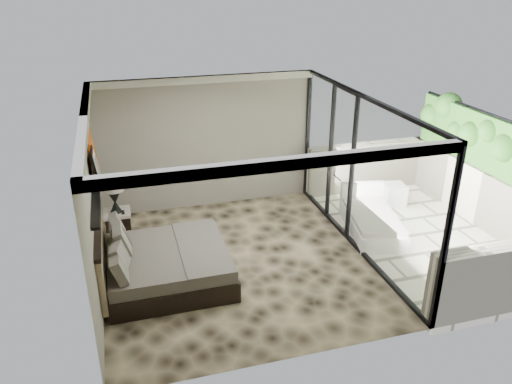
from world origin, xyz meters
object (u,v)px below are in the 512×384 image
object	(u,v)px
ottoman	(394,194)
lounger	(371,220)
nightstand	(118,224)
table_lamp	(114,190)
bed	(161,264)

from	to	relation	value
ottoman	lounger	distance (m)	1.43
nightstand	table_lamp	xyz separation A→B (m)	(-0.01, -0.02, 0.73)
bed	ottoman	distance (m)	5.44
table_lamp	ottoman	bearing A→B (deg)	-1.47
bed	table_lamp	distance (m)	1.98
table_lamp	lounger	size ratio (longest dim) A/B	0.37
bed	table_lamp	xyz separation A→B (m)	(-0.63, 1.76, 0.64)
table_lamp	ottoman	size ratio (longest dim) A/B	1.58
nightstand	ottoman	xyz separation A→B (m)	(5.82, -0.17, -0.02)
bed	table_lamp	world-z (taller)	table_lamp
nightstand	lounger	size ratio (longest dim) A/B	0.26
nightstand	ottoman	distance (m)	5.82
nightstand	table_lamp	distance (m)	0.73
ottoman	lounger	bearing A→B (deg)	-137.71
bed	lounger	size ratio (longest dim) A/B	1.05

